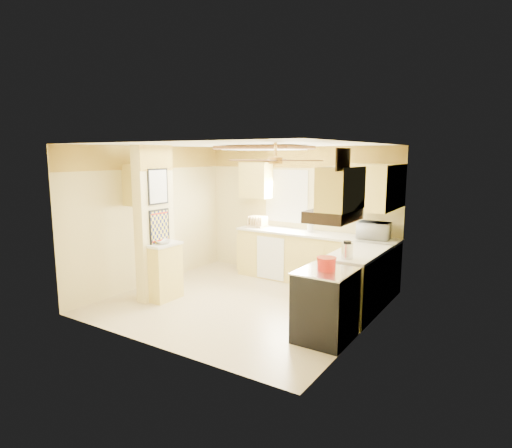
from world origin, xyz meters
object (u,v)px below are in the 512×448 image
Objects in this scene: stove at (326,305)px; microwave at (374,231)px; dutch_oven at (326,264)px; kettle at (347,251)px; bowl at (163,242)px.

microwave reaches higher than stove.
kettle is (0.04, 0.61, 0.06)m from dutch_oven.
stove is 0.54m from dutch_oven.
microwave is at bearing 92.32° from dutch_oven.
stove is 3.80× the size of bowl.
microwave is 2.08× the size of dutch_oven.
dutch_oven reaches higher than stove.
kettle is at bearing 90.68° from microwave.
microwave is 2.10× the size of kettle.
stove is at bearing -93.17° from kettle.
microwave reaches higher than bowl.
dutch_oven is (2.82, 0.02, 0.03)m from bowl.
dutch_oven is (0.09, -2.18, -0.08)m from microwave.
kettle reaches higher than stove.
bowl is 0.97× the size of kettle.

